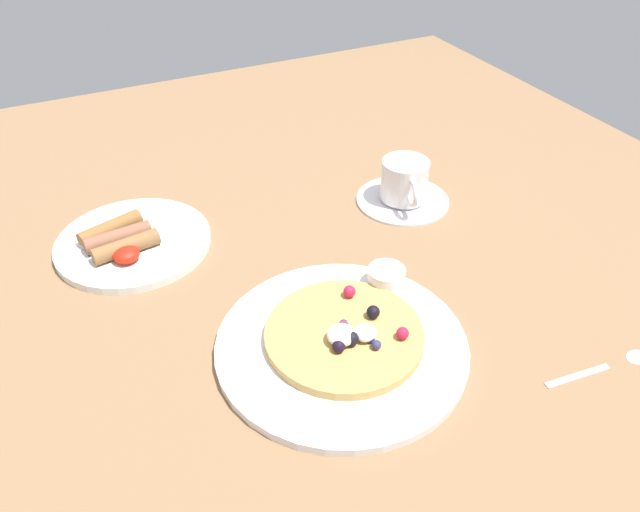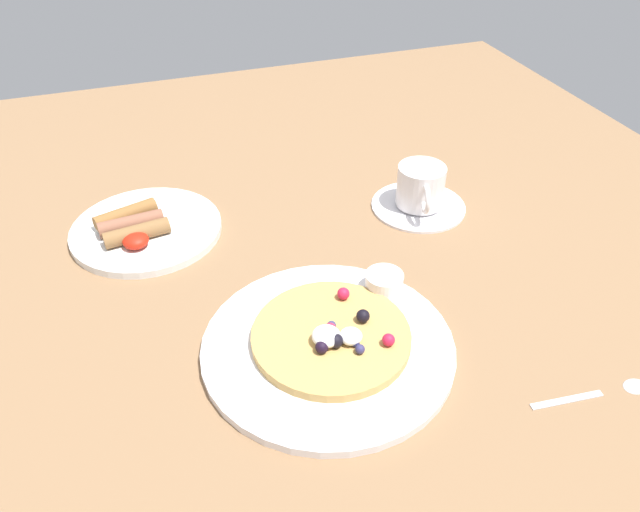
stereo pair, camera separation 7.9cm
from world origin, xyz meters
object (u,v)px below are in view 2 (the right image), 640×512
at_px(teaspoon, 612,390).
at_px(syrup_ramekin, 384,282).
at_px(coffee_cup, 421,185).
at_px(coffee_saucer, 418,205).
at_px(breakfast_plate, 147,229).
at_px(pancake_plate, 328,347).

bearing_deg(teaspoon, syrup_ramekin, 127.51).
bearing_deg(syrup_ramekin, teaspoon, -52.49).
bearing_deg(syrup_ramekin, coffee_cup, 52.00).
xyz_separation_m(coffee_saucer, coffee_cup, (-0.00, -0.00, 0.04)).
xyz_separation_m(breakfast_plate, teaspoon, (0.45, -0.48, -0.00)).
distance_m(syrup_ramekin, coffee_cup, 0.23).
bearing_deg(teaspoon, coffee_saucer, 95.05).
height_order(breakfast_plate, coffee_saucer, breakfast_plate).
relative_size(syrup_ramekin, breakfast_plate, 0.22).
xyz_separation_m(syrup_ramekin, coffee_cup, (0.14, 0.18, 0.02)).
xyz_separation_m(pancake_plate, syrup_ramekin, (0.10, 0.07, 0.02)).
bearing_deg(pancake_plate, coffee_saucer, 45.78).
height_order(coffee_saucer, coffee_cup, coffee_cup).
bearing_deg(pancake_plate, breakfast_plate, 119.08).
bearing_deg(coffee_cup, syrup_ramekin, -128.00).
height_order(breakfast_plate, teaspoon, breakfast_plate).
bearing_deg(coffee_saucer, breakfast_plate, 170.57).
xyz_separation_m(syrup_ramekin, breakfast_plate, (-0.28, 0.25, -0.02)).
bearing_deg(breakfast_plate, coffee_saucer, -9.43).
xyz_separation_m(breakfast_plate, coffee_cup, (0.41, -0.07, 0.04)).
bearing_deg(pancake_plate, coffee_cup, 45.64).
distance_m(coffee_saucer, teaspoon, 0.41).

